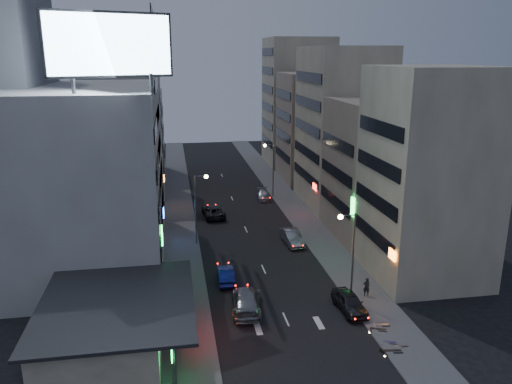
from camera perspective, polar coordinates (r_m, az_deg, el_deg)
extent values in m
plane|color=black|center=(38.97, 4.82, -17.18)|extent=(180.00, 180.00, 0.00)
cube|color=#4C4C4F|center=(65.14, -8.68, -3.44)|extent=(4.00, 120.00, 0.12)
cube|color=#4C4C4F|center=(67.22, 5.09, -2.71)|extent=(4.00, 120.00, 0.12)
cube|color=beige|center=(39.15, -16.90, -14.62)|extent=(8.00, 12.00, 3.60)
cube|color=black|center=(38.10, -15.61, -12.06)|extent=(11.00, 13.00, 0.25)
cube|color=black|center=(38.15, -9.25, -12.72)|extent=(0.12, 4.00, 0.90)
cube|color=#FF1E14|center=(38.15, -9.13, -12.72)|extent=(0.04, 3.70, 0.70)
cube|color=beige|center=(53.72, -18.46, 1.78)|extent=(14.00, 24.00, 18.00)
cube|color=beige|center=(49.56, 19.02, 1.81)|extent=(10.00, 11.00, 20.00)
cube|color=tan|center=(60.26, 14.13, 2.56)|extent=(11.00, 12.00, 16.00)
cube|color=beige|center=(71.43, 9.76, 7.23)|extent=(10.00, 14.00, 22.00)
cube|color=beige|center=(77.77, -14.81, 6.86)|extent=(11.00, 10.00, 20.00)
cube|color=slate|center=(90.99, -14.36, 6.49)|extent=(12.00, 10.00, 15.00)
cube|color=tan|center=(86.00, 6.72, 7.38)|extent=(11.00, 12.00, 18.00)
cube|color=beige|center=(99.20, 4.77, 10.25)|extent=(12.00, 12.00, 24.00)
cylinder|color=#595B60|center=(42.39, -20.18, 11.52)|extent=(0.30, 0.30, 1.50)
cylinder|color=#595B60|center=(41.76, -11.89, 12.08)|extent=(0.30, 0.30, 1.50)
cube|color=black|center=(41.91, -16.38, 15.85)|extent=(9.52, 3.75, 5.00)
cube|color=#BDE7FD|center=(41.70, -16.31, 15.86)|extent=(9.04, 3.34, 4.60)
cylinder|color=#595B60|center=(43.89, 11.03, -7.43)|extent=(0.16, 0.16, 8.00)
cylinder|color=#595B60|center=(42.31, 10.41, -2.64)|extent=(1.40, 0.10, 0.10)
sphere|color=#FFD88C|center=(42.14, 9.64, -2.82)|extent=(0.44, 0.44, 0.44)
cylinder|color=#595B60|center=(56.32, -6.93, -2.06)|extent=(0.16, 0.16, 8.00)
cylinder|color=#595B60|center=(55.31, -6.33, 1.83)|extent=(1.40, 0.10, 0.10)
sphere|color=#FFD88C|center=(55.37, -5.71, 1.75)|extent=(0.44, 0.44, 0.44)
cylinder|color=#595B60|center=(75.13, 1.98, 2.51)|extent=(0.16, 0.16, 8.00)
cylinder|color=#595B60|center=(74.21, 1.48, 5.42)|extent=(1.40, 0.10, 0.10)
sphere|color=#FFD88C|center=(74.12, 1.02, 5.34)|extent=(0.44, 0.44, 0.44)
imported|color=#25262A|center=(43.77, 10.64, -12.30)|extent=(2.17, 4.77, 1.59)
imported|color=#9A9CA2|center=(57.35, 4.13, -5.17)|extent=(2.02, 4.95, 1.60)
imported|color=black|center=(66.74, -4.90, -2.20)|extent=(3.06, 5.80, 1.56)
imported|color=#9FA2A7|center=(74.59, 0.85, -0.33)|extent=(2.27, 4.65, 1.30)
imported|color=navy|center=(48.20, -3.46, -9.44)|extent=(1.69, 4.37, 1.42)
imported|color=gray|center=(43.20, -1.09, -12.32)|extent=(3.17, 6.15, 1.71)
imported|color=black|center=(46.38, 12.51, -10.51)|extent=(0.62, 0.41, 1.69)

